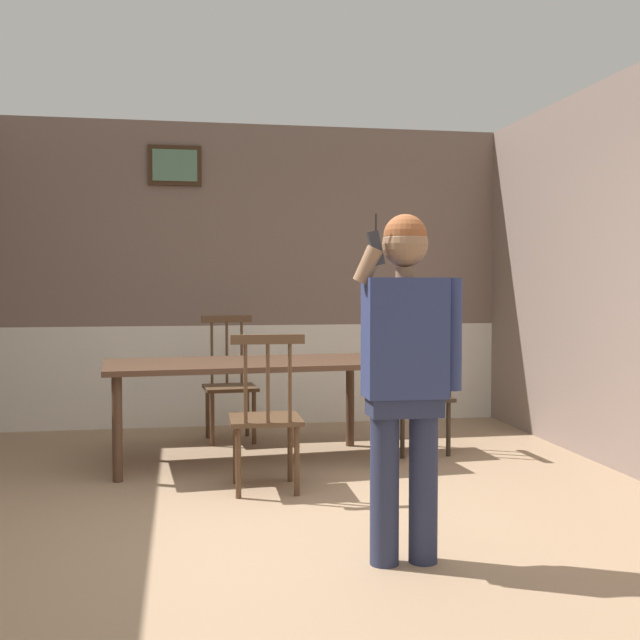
{
  "coord_description": "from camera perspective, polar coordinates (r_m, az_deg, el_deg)",
  "views": [
    {
      "loc": [
        -0.5,
        -4.18,
        1.35
      ],
      "look_at": [
        0.26,
        0.11,
        1.15
      ],
      "focal_mm": 44.08,
      "sensor_mm": 36.0,
      "label": 1
    }
  ],
  "objects": [
    {
      "name": "chair_near_window",
      "position": [
        5.14,
        -3.97,
        -6.96
      ],
      "size": [
        0.47,
        0.47,
        1.03
      ],
      "rotation": [
        0.0,
        0.0,
        -0.02
      ],
      "color": "#513823",
      "rests_on": "ground_plane"
    },
    {
      "name": "dining_table",
      "position": [
        5.96,
        -5.45,
        -3.75
      ],
      "size": [
        2.14,
        1.11,
        0.77
      ],
      "rotation": [
        0.0,
        0.0,
        0.08
      ],
      "color": "#4C3323",
      "rests_on": "ground_plane"
    },
    {
      "name": "room_back_partition",
      "position": [
        7.56,
        -6.27,
        2.84
      ],
      "size": [
        5.29,
        0.17,
        2.86
      ],
      "color": "#756056",
      "rests_on": "ground_plane"
    },
    {
      "name": "chair_by_doorway",
      "position": [
        6.36,
        7.43,
        -5.31
      ],
      "size": [
        0.5,
        0.5,
        0.99
      ],
      "rotation": [
        0.0,
        0.0,
        1.62
      ],
      "color": "#2D2319",
      "rests_on": "ground_plane"
    },
    {
      "name": "chair_at_table_head",
      "position": [
        6.83,
        -6.59,
        -4.55
      ],
      "size": [
        0.47,
        0.47,
        1.07
      ],
      "rotation": [
        0.0,
        0.0,
        3.22
      ],
      "color": "#513823",
      "rests_on": "ground_plane"
    },
    {
      "name": "person_figure",
      "position": [
        3.78,
        6.26,
        -3.26
      ],
      "size": [
        0.55,
        0.22,
        1.68
      ],
      "rotation": [
        0.0,
        0.0,
        3.12
      ],
      "color": "#282E49",
      "rests_on": "ground_plane"
    },
    {
      "name": "ground_plane",
      "position": [
        4.42,
        -3.16,
        -15.12
      ],
      "size": [
        7.38,
        7.38,
        0.0
      ],
      "primitive_type": "plane",
      "color": "#9E7F60"
    }
  ]
}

